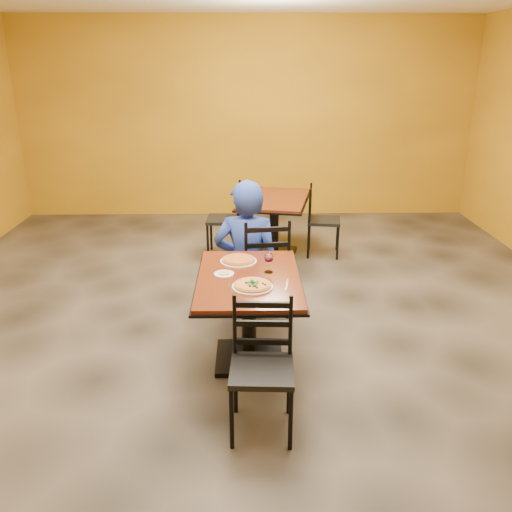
{
  "coord_description": "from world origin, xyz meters",
  "views": [
    {
      "loc": [
        -0.02,
        -4.34,
        2.35
      ],
      "look_at": [
        0.06,
        -0.3,
        0.85
      ],
      "focal_mm": 37.01,
      "sensor_mm": 36.0,
      "label": 1
    }
  ],
  "objects_px": {
    "table_second": "(274,213)",
    "chair_main_far": "(264,265)",
    "pizza_main": "(252,285)",
    "chair_second_right": "(324,221)",
    "plate_far": "(239,261)",
    "chair_second_left": "(224,220)",
    "plate_main": "(252,287)",
    "table_main": "(249,299)",
    "wine_glass": "(269,262)",
    "side_plate": "(224,274)",
    "pizza_far": "(239,259)",
    "chair_main_near": "(262,371)",
    "diner": "(247,247)"
  },
  "relations": [
    {
      "from": "table_second",
      "to": "pizza_far",
      "type": "relative_size",
      "value": 4.78
    },
    {
      "from": "plate_main",
      "to": "plate_far",
      "type": "xyz_separation_m",
      "value": [
        -0.11,
        0.54,
        0.0
      ]
    },
    {
      "from": "table_main",
      "to": "table_second",
      "type": "height_order",
      "value": "same"
    },
    {
      "from": "plate_far",
      "to": "side_plate",
      "type": "distance_m",
      "value": 0.31
    },
    {
      "from": "table_second",
      "to": "chair_second_right",
      "type": "xyz_separation_m",
      "value": [
        0.63,
        0.0,
        -0.11
      ]
    },
    {
      "from": "chair_main_far",
      "to": "chair_second_right",
      "type": "height_order",
      "value": "chair_main_far"
    },
    {
      "from": "chair_second_left",
      "to": "chair_second_right",
      "type": "distance_m",
      "value": 1.26
    },
    {
      "from": "side_plate",
      "to": "wine_glass",
      "type": "distance_m",
      "value": 0.37
    },
    {
      "from": "chair_second_right",
      "to": "pizza_main",
      "type": "height_order",
      "value": "chair_second_right"
    },
    {
      "from": "pizza_main",
      "to": "pizza_far",
      "type": "bearing_deg",
      "value": 101.58
    },
    {
      "from": "pizza_main",
      "to": "chair_main_far",
      "type": "bearing_deg",
      "value": 83.68
    },
    {
      "from": "table_second",
      "to": "chair_main_far",
      "type": "bearing_deg",
      "value": -96.51
    },
    {
      "from": "wine_glass",
      "to": "table_second",
      "type": "bearing_deg",
      "value": 85.88
    },
    {
      "from": "plate_main",
      "to": "plate_far",
      "type": "bearing_deg",
      "value": 101.58
    },
    {
      "from": "chair_main_far",
      "to": "table_second",
      "type": "bearing_deg",
      "value": -104.18
    },
    {
      "from": "table_main",
      "to": "pizza_main",
      "type": "bearing_deg",
      "value": -82.77
    },
    {
      "from": "plate_main",
      "to": "plate_far",
      "type": "relative_size",
      "value": 1.0
    },
    {
      "from": "chair_main_far",
      "to": "wine_glass",
      "type": "xyz_separation_m",
      "value": [
        0.01,
        -0.83,
        0.35
      ]
    },
    {
      "from": "chair_second_right",
      "to": "plate_far",
      "type": "height_order",
      "value": "chair_second_right"
    },
    {
      "from": "table_second",
      "to": "side_plate",
      "type": "xyz_separation_m",
      "value": [
        -0.53,
        -2.5,
        0.2
      ]
    },
    {
      "from": "pizza_main",
      "to": "plate_far",
      "type": "relative_size",
      "value": 0.92
    },
    {
      "from": "chair_main_near",
      "to": "pizza_far",
      "type": "distance_m",
      "value": 1.28
    },
    {
      "from": "chair_main_near",
      "to": "side_plate",
      "type": "height_order",
      "value": "chair_main_near"
    },
    {
      "from": "plate_main",
      "to": "chair_second_left",
      "type": "bearing_deg",
      "value": 96.65
    },
    {
      "from": "side_plate",
      "to": "pizza_main",
      "type": "bearing_deg",
      "value": -48.88
    },
    {
      "from": "plate_main",
      "to": "side_plate",
      "type": "relative_size",
      "value": 1.94
    },
    {
      "from": "chair_second_left",
      "to": "plate_main",
      "type": "bearing_deg",
      "value": 9.43
    },
    {
      "from": "pizza_far",
      "to": "plate_main",
      "type": "bearing_deg",
      "value": -78.42
    },
    {
      "from": "side_plate",
      "to": "wine_glass",
      "type": "height_order",
      "value": "wine_glass"
    },
    {
      "from": "chair_second_right",
      "to": "plate_main",
      "type": "distance_m",
      "value": 2.93
    },
    {
      "from": "side_plate",
      "to": "pizza_far",
      "type": "bearing_deg",
      "value": 68.48
    },
    {
      "from": "chair_main_near",
      "to": "chair_second_left",
      "type": "bearing_deg",
      "value": 99.12
    },
    {
      "from": "table_second",
      "to": "chair_second_right",
      "type": "height_order",
      "value": "chair_second_right"
    },
    {
      "from": "chair_second_left",
      "to": "side_plate",
      "type": "distance_m",
      "value": 2.52
    },
    {
      "from": "chair_main_near",
      "to": "pizza_far",
      "type": "bearing_deg",
      "value": 100.44
    },
    {
      "from": "chair_second_right",
      "to": "plate_far",
      "type": "bearing_deg",
      "value": 163.17
    },
    {
      "from": "table_main",
      "to": "pizza_far",
      "type": "xyz_separation_m",
      "value": [
        -0.08,
        0.33,
        0.21
      ]
    },
    {
      "from": "table_second",
      "to": "plate_far",
      "type": "xyz_separation_m",
      "value": [
        -0.42,
        -2.22,
        0.2
      ]
    },
    {
      "from": "chair_main_far",
      "to": "plate_far",
      "type": "relative_size",
      "value": 3.17
    },
    {
      "from": "pizza_far",
      "to": "wine_glass",
      "type": "xyz_separation_m",
      "value": [
        0.24,
        -0.24,
        0.07
      ]
    },
    {
      "from": "plate_main",
      "to": "pizza_far",
      "type": "height_order",
      "value": "pizza_far"
    },
    {
      "from": "chair_second_right",
      "to": "pizza_far",
      "type": "xyz_separation_m",
      "value": [
        -1.05,
        -2.22,
        0.33
      ]
    },
    {
      "from": "table_main",
      "to": "pizza_far",
      "type": "relative_size",
      "value": 4.39
    },
    {
      "from": "chair_main_near",
      "to": "wine_glass",
      "type": "xyz_separation_m",
      "value": [
        0.08,
        0.99,
        0.38
      ]
    },
    {
      "from": "chair_main_far",
      "to": "chair_second_right",
      "type": "distance_m",
      "value": 1.82
    },
    {
      "from": "chair_main_far",
      "to": "side_plate",
      "type": "bearing_deg",
      "value": 60.63
    },
    {
      "from": "table_second",
      "to": "chair_main_near",
      "type": "distance_m",
      "value": 3.46
    },
    {
      "from": "table_main",
      "to": "chair_main_near",
      "type": "relative_size",
      "value": 1.35
    },
    {
      "from": "chair_second_right",
      "to": "plate_far",
      "type": "xyz_separation_m",
      "value": [
        -1.05,
        -2.22,
        0.31
      ]
    },
    {
      "from": "diner",
      "to": "side_plate",
      "type": "bearing_deg",
      "value": 85.53
    }
  ]
}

